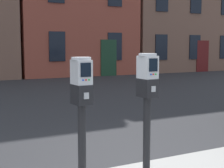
# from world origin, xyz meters

# --- Properties ---
(parking_meter_near_kerb) EXTENTS (0.22, 0.26, 1.46)m
(parking_meter_near_kerb) POSITION_xyz_m (-0.64, -0.21, 1.15)
(parking_meter_near_kerb) COLOR black
(parking_meter_near_kerb) RESTS_ON sidewalk_slab
(parking_meter_twin_adjacent) EXTENTS (0.22, 0.26, 1.50)m
(parking_meter_twin_adjacent) POSITION_xyz_m (0.22, -0.21, 1.17)
(parking_meter_twin_adjacent) COLOR black
(parking_meter_twin_adjacent) RESTS_ON sidewalk_slab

